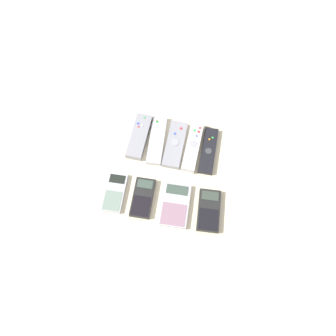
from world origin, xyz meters
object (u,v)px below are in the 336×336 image
remote_1 (157,140)px  remote_3 (193,147)px  remote_0 (139,137)px  remote_2 (175,144)px  calculator_1 (143,198)px  calculator_2 (175,205)px  calculator_0 (115,192)px  remote_4 (208,151)px  calculator_3 (209,210)px

remote_1 → remote_3: 0.12m
remote_0 → remote_3: remote_3 is taller
remote_2 → calculator_1: (-0.07, -0.20, -0.00)m
remote_3 → calculator_2: (-0.02, -0.21, -0.01)m
remote_1 → remote_2: size_ratio=1.06×
remote_0 → remote_1: remote_0 is taller
calculator_0 → calculator_2: (0.20, -0.01, 0.00)m
remote_4 → remote_0: bearing=178.2°
remote_1 → calculator_1: size_ratio=1.41×
remote_4 → calculator_1: same height
calculator_0 → calculator_3: calculator_3 is taller
calculator_2 → remote_4: bearing=67.8°
calculator_0 → calculator_1: (0.09, -0.00, 0.00)m
remote_0 → remote_3: bearing=-0.5°
remote_3 → calculator_3: remote_3 is taller
remote_3 → remote_2: bearing=-178.9°
remote_3 → remote_4: (0.05, -0.00, -0.01)m
remote_1 → remote_3: remote_3 is taller
remote_0 → calculator_3: bearing=-36.9°
calculator_0 → remote_3: bearing=40.8°
calculator_0 → remote_2: bearing=50.1°
remote_0 → remote_3: 0.18m
remote_0 → remote_4: 0.24m
calculator_3 → calculator_0: bearing=175.7°
remote_4 → calculator_2: (-0.08, -0.21, -0.00)m
remote_2 → remote_4: 0.11m
calculator_1 → calculator_3: same height
remote_2 → calculator_1: size_ratio=1.33×
remote_2 → calculator_3: bearing=-54.6°
calculator_1 → calculator_3: bearing=-2.4°
remote_2 → calculator_2: 0.21m
remote_2 → calculator_3: size_ratio=1.27×
remote_2 → remote_4: remote_2 is taller
remote_0 → remote_4: size_ratio=1.00×
remote_0 → calculator_2: (0.16, -0.21, -0.00)m
remote_3 → calculator_0: (-0.22, -0.20, -0.01)m
remote_3 → calculator_1: remote_3 is taller
calculator_0 → remote_1: bearing=63.5°
remote_0 → calculator_3: (0.27, -0.21, -0.00)m
calculator_1 → calculator_0: bearing=177.4°
calculator_1 → remote_0: bearing=103.8°
remote_2 → calculator_3: remote_2 is taller
calculator_2 → remote_0: bearing=125.3°
remote_1 → calculator_1: same height
remote_4 → calculator_0: bearing=-143.5°
remote_2 → calculator_0: 0.26m
calculator_3 → calculator_1: bearing=175.8°
calculator_1 → remote_2: bearing=70.4°
calculator_0 → calculator_2: bearing=-3.6°
remote_0 → calculator_1: 0.22m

